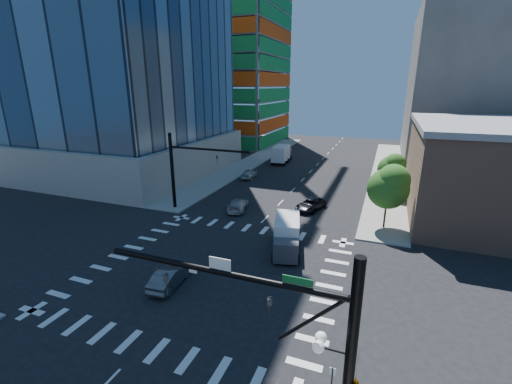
% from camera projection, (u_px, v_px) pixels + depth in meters
% --- Properties ---
extents(ground, '(160.00, 160.00, 0.00)m').
position_uv_depth(ground, '(215.00, 271.00, 27.69)').
color(ground, black).
rests_on(ground, ground).
extents(road_markings, '(20.00, 20.00, 0.01)m').
position_uv_depth(road_markings, '(215.00, 271.00, 27.69)').
color(road_markings, silver).
rests_on(road_markings, ground).
extents(sidewalk_ne, '(5.00, 60.00, 0.15)m').
position_uv_depth(sidewalk_ne, '(387.00, 172.00, 59.04)').
color(sidewalk_ne, gray).
rests_on(sidewalk_ne, ground).
extents(sidewalk_nw, '(5.00, 60.00, 0.15)m').
position_uv_depth(sidewalk_nw, '(253.00, 161.00, 67.60)').
color(sidewalk_nw, gray).
rests_on(sidewalk_nw, ground).
extents(construction_building, '(25.16, 34.50, 70.60)m').
position_uv_depth(construction_building, '(229.00, 42.00, 84.95)').
color(construction_building, slate).
rests_on(construction_building, ground).
extents(commercial_building, '(20.50, 22.50, 10.60)m').
position_uv_depth(commercial_building, '(512.00, 172.00, 37.16)').
color(commercial_building, '#997058').
rests_on(commercial_building, ground).
extents(bg_building_ne, '(24.00, 30.00, 28.00)m').
position_uv_depth(bg_building_ne, '(480.00, 87.00, 63.31)').
color(bg_building_ne, '#5F5955').
rests_on(bg_building_ne, ground).
extents(signal_mast_se, '(10.51, 2.48, 9.00)m').
position_uv_depth(signal_mast_se, '(324.00, 356.00, 12.32)').
color(signal_mast_se, black).
rests_on(signal_mast_se, sidewalk_se).
extents(signal_mast_nw, '(10.20, 0.40, 9.00)m').
position_uv_depth(signal_mast_nw, '(183.00, 165.00, 39.73)').
color(signal_mast_nw, black).
rests_on(signal_mast_nw, sidewalk_nw).
extents(tree_south, '(4.16, 4.16, 6.82)m').
position_uv_depth(tree_south, '(390.00, 186.00, 34.37)').
color(tree_south, '#382316').
rests_on(tree_south, sidewalk_ne).
extents(tree_north, '(3.54, 3.52, 5.78)m').
position_uv_depth(tree_north, '(392.00, 167.00, 45.17)').
color(tree_north, '#382316').
rests_on(tree_north, sidewalk_ne).
extents(no_parking_sign, '(0.30, 0.06, 2.20)m').
position_uv_depth(no_parking_sign, '(332.00, 382.00, 15.60)').
color(no_parking_sign, black).
rests_on(no_parking_sign, ground).
extents(car_nb_far, '(3.40, 5.27, 1.35)m').
position_uv_depth(car_nb_far, '(311.00, 204.00, 41.12)').
color(car_nb_far, black).
rests_on(car_nb_far, ground).
extents(car_sb_near, '(2.96, 5.13, 1.40)m').
position_uv_depth(car_sb_near, '(238.00, 204.00, 40.99)').
color(car_sb_near, '#B7B7B7').
rests_on(car_sb_near, ground).
extents(car_sb_mid, '(2.09, 4.46, 1.48)m').
position_uv_depth(car_sb_mid, '(249.00, 174.00, 55.18)').
color(car_sb_mid, '#B9BBC2').
rests_on(car_sb_mid, ground).
extents(car_sb_cross, '(1.86, 4.49, 1.45)m').
position_uv_depth(car_sb_cross, '(170.00, 276.00, 25.51)').
color(car_sb_cross, '#4C4D52').
rests_on(car_sb_cross, ground).
extents(box_truck_near, '(3.65, 5.93, 2.89)m').
position_uv_depth(box_truck_near, '(287.00, 238.00, 30.53)').
color(box_truck_near, black).
rests_on(box_truck_near, ground).
extents(box_truck_far, '(3.14, 6.60, 3.38)m').
position_uv_depth(box_truck_far, '(282.00, 155.00, 66.29)').
color(box_truck_far, black).
rests_on(box_truck_far, ground).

